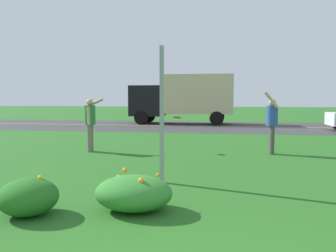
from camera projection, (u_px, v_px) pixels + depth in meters
ground_plane at (220, 150)px, 11.43m from camera, size 120.00×120.00×0.00m
highway_strip at (225, 127)px, 20.99m from camera, size 120.00×8.49×0.01m
highway_center_stripe at (225, 126)px, 20.99m from camera, size 120.00×0.16×0.00m
daylily_clump_near_camera at (28, 197)px, 5.06m from camera, size 0.85×0.86×0.56m
daylily_clump_front_right at (134, 193)px, 5.27m from camera, size 1.17×0.94×0.58m
sign_post_near_path at (162, 115)px, 6.93m from camera, size 0.07×0.10×2.71m
person_thrower_green_shirt at (90, 120)px, 11.08m from camera, size 0.56×0.52×1.70m
person_catcher_blue_shirt at (272, 121)px, 10.58m from camera, size 0.44×0.51×1.89m
frisbee_red at (177, 117)px, 11.08m from camera, size 0.27×0.26×0.10m
box_truck_black at (184, 97)px, 23.19m from camera, size 6.70×2.46×3.20m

